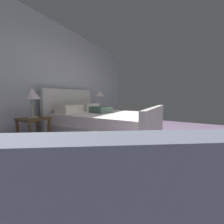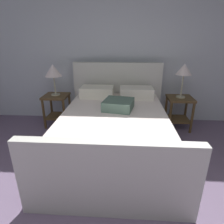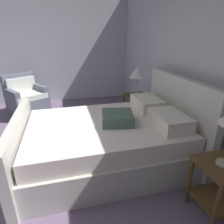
{
  "view_description": "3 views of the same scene",
  "coord_description": "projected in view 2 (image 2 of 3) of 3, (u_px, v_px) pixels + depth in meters",
  "views": [
    {
      "loc": [
        -2.84,
        0.03,
        1.0
      ],
      "look_at": [
        -0.19,
        1.45,
        0.66
      ],
      "focal_mm": 22.39,
      "sensor_mm": 36.0,
      "label": 1
    },
    {
      "loc": [
        0.0,
        -0.78,
        1.58
      ],
      "look_at": [
        -0.14,
        1.46,
        0.71
      ],
      "focal_mm": 30.34,
      "sensor_mm": 36.0,
      "label": 2
    },
    {
      "loc": [
        2.19,
        1.16,
        1.72
      ],
      "look_at": [
        -0.29,
        1.79,
        0.69
      ],
      "focal_mm": 31.11,
      "sensor_mm": 36.0,
      "label": 3
    }
  ],
  "objects": [
    {
      "name": "wall_back",
      "position": [
        125.0,
        49.0,
        3.58
      ],
      "size": [
        6.51,
        0.12,
        2.79
      ],
      "primitive_type": "cube",
      "color": "silver",
      "rests_on": "ground"
    },
    {
      "name": "nightstand_right",
      "position": [
        179.0,
        108.0,
        3.45
      ],
      "size": [
        0.44,
        0.44,
        0.6
      ],
      "color": "brown",
      "rests_on": "ground"
    },
    {
      "name": "table_lamp_right",
      "position": [
        184.0,
        71.0,
        3.2
      ],
      "size": [
        0.27,
        0.27,
        0.59
      ],
      "color": "#B7B293",
      "rests_on": "nightstand_right"
    },
    {
      "name": "bed",
      "position": [
        114.0,
        129.0,
        2.76
      ],
      "size": [
        1.64,
        2.27,
        1.18
      ],
      "color": "beige",
      "rests_on": "ground"
    },
    {
      "name": "table_lamp_left",
      "position": [
        53.0,
        71.0,
        3.36
      ],
      "size": [
        0.3,
        0.3,
        0.56
      ],
      "color": "#B7B293",
      "rests_on": "nightstand_left"
    },
    {
      "name": "nightstand_left",
      "position": [
        57.0,
        105.0,
        3.59
      ],
      "size": [
        0.44,
        0.44,
        0.6
      ],
      "color": "brown",
      "rests_on": "ground"
    }
  ]
}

